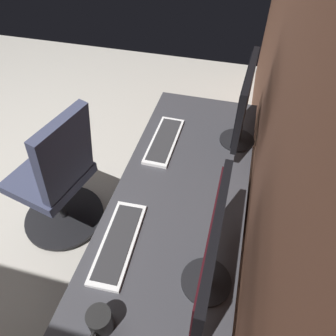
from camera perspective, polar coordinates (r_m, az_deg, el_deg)
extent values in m
cube|color=brown|center=(1.44, 21.70, 15.96)|extent=(4.75, 0.10, 2.60)
cube|color=#38383D|center=(1.56, 1.79, -6.35)|extent=(1.83, 0.65, 0.03)
cylinder|color=silver|center=(2.44, 0.19, 5.01)|extent=(0.05, 0.05, 0.70)
cylinder|color=silver|center=(2.40, 12.45, 2.83)|extent=(0.05, 0.05, 0.70)
cube|color=#38383D|center=(1.95, 3.56, -9.34)|extent=(0.40, 0.50, 0.69)
cube|color=silver|center=(1.99, -3.67, -7.83)|extent=(0.37, 0.01, 0.61)
cylinder|color=black|center=(1.34, 6.85, -19.55)|extent=(0.20, 0.20, 0.01)
cylinder|color=black|center=(1.29, 7.08, -18.51)|extent=(0.04, 0.04, 0.10)
cube|color=black|center=(1.12, 8.00, -14.11)|extent=(0.58, 0.03, 0.29)
cube|color=#330F14|center=(1.12, 7.12, -13.95)|extent=(0.53, 0.01, 0.26)
cylinder|color=black|center=(1.90, 12.25, 4.91)|extent=(0.20, 0.20, 0.01)
cylinder|color=black|center=(1.86, 12.52, 6.21)|extent=(0.04, 0.04, 0.10)
cube|color=black|center=(1.73, 13.69, 11.91)|extent=(0.49, 0.05, 0.35)
cube|color=black|center=(1.73, 13.13, 12.00)|extent=(0.45, 0.03, 0.31)
cube|color=silver|center=(1.43, -8.86, -13.09)|extent=(0.43, 0.16, 0.02)
cube|color=#2D2D30|center=(1.42, -8.91, -12.86)|extent=(0.38, 0.13, 0.00)
cube|color=silver|center=(1.85, -0.67, 4.92)|extent=(0.42, 0.15, 0.02)
cube|color=#2D2D30|center=(1.84, -0.68, 5.18)|extent=(0.38, 0.12, 0.00)
cylinder|color=black|center=(1.25, -12.05, -25.23)|extent=(0.09, 0.09, 0.10)
cube|color=#383D56|center=(2.15, -20.54, -1.60)|extent=(0.52, 0.51, 0.07)
cube|color=#383D56|center=(1.84, -18.05, 2.16)|extent=(0.41, 0.21, 0.50)
cylinder|color=black|center=(2.31, -19.17, -5.26)|extent=(0.05, 0.05, 0.37)
cylinder|color=black|center=(2.46, -18.05, -8.23)|extent=(0.56, 0.56, 0.03)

